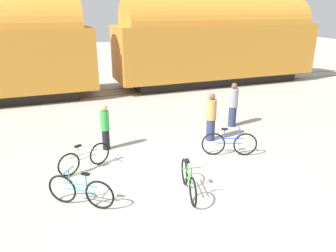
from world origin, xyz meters
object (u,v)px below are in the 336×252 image
at_px(bicycle_green, 189,181).
at_px(person_in_grey, 233,105).
at_px(bicycle_teal, 81,191).
at_px(person_in_tan, 211,117).
at_px(person_in_green, 105,127).
at_px(freight_train, 104,45).
at_px(bicycle_silver, 85,158).
at_px(bicycle_blue, 229,144).

bearing_deg(bicycle_green, person_in_grey, 47.31).
bearing_deg(bicycle_teal, person_in_grey, 29.69).
height_order(person_in_grey, person_in_tan, person_in_grey).
bearing_deg(bicycle_teal, person_in_green, 69.09).
height_order(bicycle_teal, person_in_green, person_in_green).
bearing_deg(person_in_grey, person_in_tan, -15.39).
height_order(freight_train, bicycle_teal, freight_train).
bearing_deg(person_in_green, bicycle_teal, -18.79).
distance_m(bicycle_silver, bicycle_blue, 4.57).
height_order(bicycle_green, person_in_grey, person_in_grey).
height_order(bicycle_silver, person_in_tan, person_in_tan).
distance_m(freight_train, bicycle_green, 11.71).
xyz_separation_m(freight_train, person_in_grey, (3.68, -7.38, -1.75)).
bearing_deg(bicycle_teal, bicycle_blue, 14.58).
xyz_separation_m(bicycle_silver, bicycle_green, (2.31, -2.32, 0.01)).
xyz_separation_m(bicycle_silver, bicycle_blue, (4.52, -0.62, 0.03)).
distance_m(bicycle_silver, person_in_green, 1.61).
height_order(bicycle_teal, person_in_tan, person_in_tan).
bearing_deg(bicycle_blue, bicycle_silver, 172.20).
relative_size(person_in_tan, person_in_green, 1.10).
relative_size(bicycle_teal, person_in_tan, 0.83).
bearing_deg(freight_train, bicycle_green, -90.54).
xyz_separation_m(bicycle_teal, bicycle_green, (2.65, -0.44, -0.01)).
height_order(bicycle_blue, person_in_green, person_in_green).
distance_m(freight_train, bicycle_teal, 11.61).
bearing_deg(person_in_grey, bicycle_green, -1.86).
relative_size(person_in_grey, person_in_green, 1.13).
bearing_deg(freight_train, person_in_grey, -63.51).
bearing_deg(person_in_tan, bicycle_teal, -156.51).
xyz_separation_m(bicycle_blue, bicycle_green, (-2.21, -1.70, -0.02)).
xyz_separation_m(person_in_tan, person_in_green, (-3.70, 0.53, -0.06)).
height_order(freight_train, person_in_grey, freight_train).
xyz_separation_m(freight_train, bicycle_teal, (-2.76, -11.05, -2.25)).
xyz_separation_m(freight_train, bicycle_blue, (2.10, -9.79, -2.24)).
height_order(freight_train, bicycle_blue, freight_train).
bearing_deg(bicycle_silver, person_in_green, 55.91).
distance_m(freight_train, bicycle_blue, 10.26).
bearing_deg(bicycle_green, bicycle_teal, 170.63).
distance_m(bicycle_blue, person_in_tan, 1.46).
bearing_deg(freight_train, bicycle_blue, -77.87).
distance_m(bicycle_blue, person_in_grey, 2.92).
xyz_separation_m(freight_train, person_in_green, (-1.55, -7.88, -1.84)).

